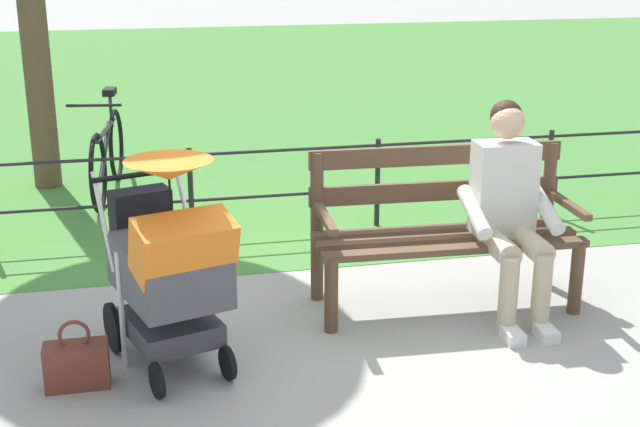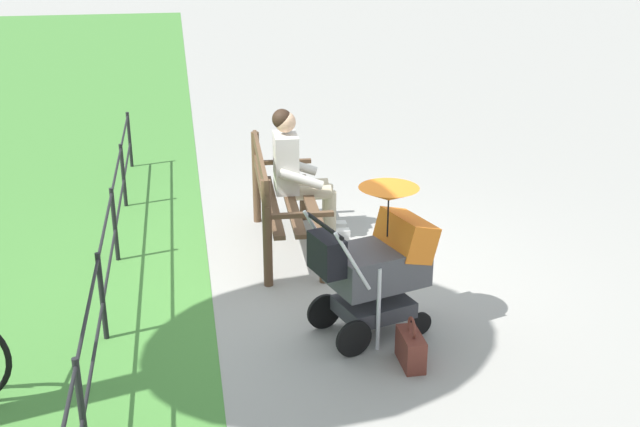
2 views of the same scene
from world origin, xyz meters
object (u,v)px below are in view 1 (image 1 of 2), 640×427
object	(u,v)px
park_bench	(443,221)
bicycle	(108,154)
stroller	(169,262)
person_on_bench	(509,205)
handbag	(77,364)

from	to	relation	value
park_bench	bicycle	world-z (taller)	park_bench
stroller	bicycle	bearing A→B (deg)	-83.78
stroller	park_bench	bearing A→B (deg)	-162.82
person_on_bench	bicycle	world-z (taller)	person_on_bench
stroller	handbag	bearing A→B (deg)	14.24
park_bench	person_on_bench	world-z (taller)	person_on_bench
person_on_bench	stroller	distance (m)	2.02
park_bench	person_on_bench	size ratio (longest dim) A/B	1.27
park_bench	bicycle	xyz separation A→B (m)	(2.04, -2.83, -0.16)
bicycle	person_on_bench	bearing A→B (deg)	127.78
person_on_bench	stroller	size ratio (longest dim) A/B	1.11
person_on_bench	handbag	xyz separation A→B (m)	(2.49, 0.42, -0.55)
person_on_bench	bicycle	xyz separation A→B (m)	(2.37, -3.05, -0.31)
park_bench	stroller	bearing A→B (deg)	17.18
handbag	bicycle	bearing A→B (deg)	-92.10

